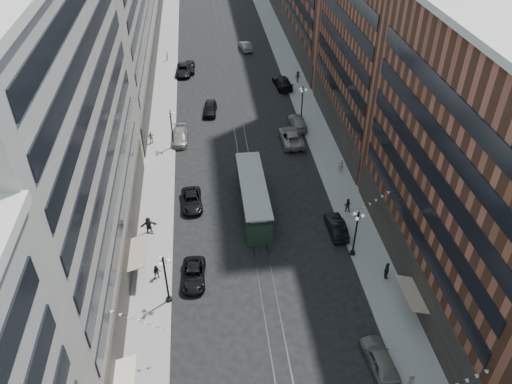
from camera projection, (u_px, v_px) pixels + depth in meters
name	position (u px, v px, depth m)	size (l,w,h in m)	color
ground	(238.00, 126.00, 72.28)	(220.00, 220.00, 0.00)	black
sidewalk_west	(164.00, 99.00, 79.17)	(4.00, 180.00, 0.15)	gray
sidewalk_east	(300.00, 92.00, 81.20)	(4.00, 180.00, 0.15)	gray
rail_west	(229.00, 96.00, 80.16)	(0.12, 180.00, 0.02)	#2D2D33
rail_east	(237.00, 95.00, 80.29)	(0.12, 180.00, 0.02)	#2D2D33
building_west_mid	(57.00, 149.00, 40.86)	(8.00, 36.00, 28.00)	#9E998C
building_east_mid	(474.00, 176.00, 41.22)	(8.00, 30.00, 24.00)	brown
lamppost_sw_far	(166.00, 278.00, 44.14)	(1.03, 1.14, 5.52)	black
lamppost_sw_mid	(172.00, 128.00, 65.60)	(1.03, 1.14, 5.52)	black
lamppost_se_far	(356.00, 232.00, 49.02)	(1.03, 1.14, 5.52)	black
lamppost_se_mid	(302.00, 103.00, 71.28)	(1.03, 1.14, 5.52)	black
streetcar	(253.00, 197.00, 55.97)	(2.83, 12.80, 3.54)	#203224
car_2	(194.00, 275.00, 47.74)	(2.21, 4.80, 1.33)	black
car_4	(380.00, 359.00, 40.11)	(1.97, 4.91, 1.67)	#66645B
pedestrian_2	(157.00, 272.00, 47.64)	(0.78, 0.43, 1.61)	black
pedestrian_4	(412.00, 382.00, 38.35)	(0.93, 0.42, 1.59)	beige
car_7	(192.00, 200.00, 57.01)	(2.29, 4.97, 1.38)	black
car_8	(180.00, 136.00, 68.39)	(2.10, 5.16, 1.50)	gray
car_9	(189.00, 67.00, 87.51)	(1.85, 4.60, 1.57)	black
car_10	(336.00, 226.00, 53.26)	(1.65, 4.72, 1.55)	black
car_11	(291.00, 137.00, 68.06)	(2.90, 6.30, 1.75)	gray
car_12	(283.00, 82.00, 82.22)	(2.41, 5.93, 1.72)	black
car_13	(210.00, 108.00, 74.91)	(1.91, 4.76, 1.62)	black
car_14	(246.00, 46.00, 95.53)	(1.67, 4.79, 1.58)	#67635B
pedestrian_5	(149.00, 225.00, 52.91)	(1.80, 0.52, 1.94)	black
pedestrian_6	(151.00, 137.00, 67.66)	(1.02, 0.47, 1.75)	#B4A995
pedestrian_7	(347.00, 205.00, 55.86)	(0.82, 0.45, 1.69)	black
pedestrian_8	(341.00, 165.00, 62.15)	(0.69, 0.46, 1.90)	#ABA08D
pedestrian_9	(298.00, 77.00, 83.44)	(1.22, 0.50, 1.89)	black
car_extra_0	(297.00, 122.00, 71.51)	(2.21, 5.44, 1.58)	gray
car_extra_1	(184.00, 70.00, 86.48)	(2.57, 5.58, 1.55)	black
pedestrian_extra_0	(167.00, 56.00, 91.15)	(0.61, 0.40, 1.68)	#AAA48D
pedestrian_extra_2	(387.00, 271.00, 47.58)	(1.13, 0.51, 1.92)	black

